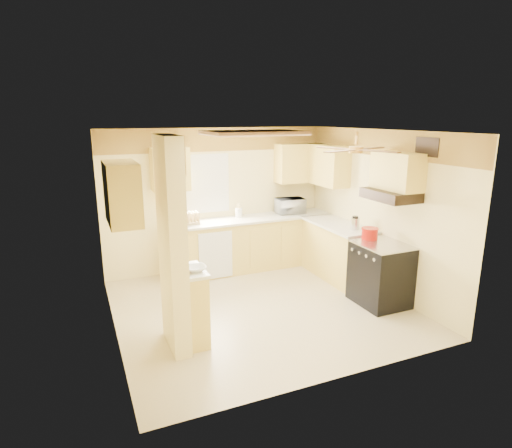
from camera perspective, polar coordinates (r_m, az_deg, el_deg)
name	(u,v)px	position (r m, az deg, el deg)	size (l,w,h in m)	color
floor	(261,307)	(6.31, 0.61, -11.05)	(4.00, 4.00, 0.00)	beige
ceiling	(261,131)	(5.71, 0.68, 12.27)	(4.00, 4.00, 0.00)	white
wall_back	(217,200)	(7.62, -5.18, 3.25)	(4.00, 4.00, 0.00)	#FBE799
wall_front	(339,268)	(4.29, 11.04, -5.73)	(4.00, 4.00, 0.00)	#FBE799
wall_left	(108,240)	(5.42, -19.09, -2.05)	(3.80, 3.80, 0.00)	#FBE799
wall_right	(378,211)	(6.92, 15.96, 1.63)	(3.80, 3.80, 0.00)	#FBE799
wallpaper_border	(216,140)	(7.47, -5.31, 11.15)	(4.00, 0.02, 0.40)	gold
partition_column	(172,246)	(4.98, -11.09, -2.94)	(0.20, 0.70, 2.50)	#FBE799
partition_ledge	(194,307)	(5.31, -8.31, -10.95)	(0.25, 0.55, 0.90)	#FFDC69
ledge_top	(192,271)	(5.13, -8.50, -6.19)	(0.28, 0.58, 0.04)	white
lower_cabinets_back	(250,244)	(7.71, -0.81, -2.70)	(3.00, 0.60, 0.90)	#FFDC69
lower_cabinets_right	(338,252)	(7.41, 10.82, -3.65)	(0.60, 1.40, 0.90)	#FFDC69
countertop_back	(250,219)	(7.57, -0.79, 0.69)	(3.04, 0.64, 0.04)	white
countertop_right	(338,225)	(7.28, 10.93, -0.14)	(0.64, 1.44, 0.04)	white
dishwasher_panel	(216,255)	(7.19, -5.39, -4.20)	(0.58, 0.02, 0.80)	white
window	(203,184)	(7.48, -7.02, 5.33)	(0.92, 0.02, 1.02)	white
upper_cab_back_left	(170,169)	(7.14, -11.38, 7.17)	(0.60, 0.35, 0.70)	#FFDC69
upper_cab_back_right	(300,163)	(7.99, 5.85, 8.10)	(0.90, 0.35, 0.70)	#FFDC69
upper_cab_right	(326,165)	(7.72, 9.38, 7.77)	(0.35, 1.00, 0.70)	#FFDC69
upper_cab_left_wall	(122,193)	(5.06, -17.42, 3.95)	(0.35, 0.75, 0.70)	#FFDC69
upper_cab_over_stove	(397,171)	(6.28, 18.31, 6.71)	(0.35, 0.76, 0.52)	#FFDC69
stove	(380,274)	(6.53, 16.26, -6.38)	(0.68, 0.77, 0.92)	black
range_hood	(390,195)	(6.27, 17.49, 3.71)	(0.50, 0.76, 0.14)	black
poster_menu	(180,194)	(4.86, -10.14, 3.98)	(0.02, 0.42, 0.57)	black
poster_nashville	(182,249)	(5.01, -9.81, -3.34)	(0.02, 0.42, 0.57)	black
ceiling_light_panel	(253,133)	(6.21, -0.38, 12.02)	(1.35, 0.95, 0.06)	brown
ceiling_fan	(356,149)	(5.62, 13.17, 9.68)	(1.15, 1.15, 0.26)	gold
vent_grate	(427,147)	(6.10, 21.86, 9.52)	(0.02, 0.40, 0.25)	black
microwave	(290,206)	(7.92, 4.58, 2.43)	(0.51, 0.34, 0.28)	white
bowl	(196,269)	(5.05, -8.01, -5.91)	(0.23, 0.23, 0.06)	white
dutch_oven	(370,233)	(6.57, 14.93, -1.21)	(0.25, 0.25, 0.17)	#AE1108
kettle	(355,223)	(6.96, 13.06, 0.10)	(0.14, 0.14, 0.21)	silver
dish_rack	(189,220)	(7.23, -8.96, 0.58)	(0.35, 0.27, 0.19)	#D7BB7C
utensil_crock	(239,212)	(7.62, -2.31, 1.54)	(0.12, 0.12, 0.25)	white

